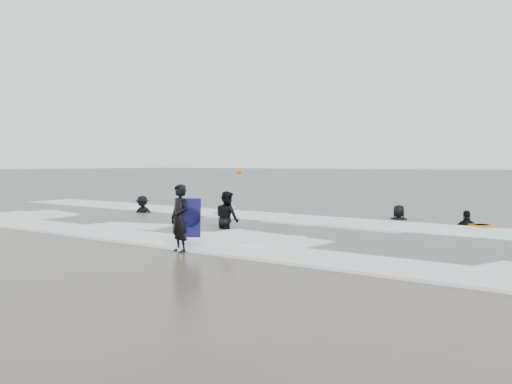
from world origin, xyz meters
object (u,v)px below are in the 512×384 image
Objects in this scene: surfer_breaker at (143,214)px; buoy at (239,172)px; surfer_centre at (180,251)px; surfer_wading at (227,230)px; surfer_right_near at (467,227)px; surfer_right_far at (399,221)px.

buoy is (-44.33, 66.34, 0.42)m from surfer_breaker.
surfer_wading is (-1.51, 3.83, 0.00)m from surfer_centre.
surfer_wading reaches higher than surfer_centre.
surfer_breaker is 12.89m from surfer_right_near.
surfer_centre is at bearing 38.83° from surfer_right_near.
surfer_centre is 0.98× the size of surfer_right_near.
surfer_wading is 1.06× the size of surfer_right_near.
surfer_right_far is (9.92, 3.78, 0.00)m from surfer_breaker.
surfer_right_far is at bearing 91.59° from surfer_centre.
surfer_right_far is at bearing -32.50° from surfer_right_near.
surfer_right_far reaches higher than surfer_right_near.
surfer_right_far is (3.80, 5.69, 0.00)m from surfer_wading.
surfer_wading is 1.03× the size of surfer_right_far.
surfer_breaker is 1.00× the size of buoy.
buoy reaches higher than surfer_centre.
surfer_centre is 0.92× the size of surfer_wading.
surfer_wading is at bearing 41.24° from surfer_right_far.
surfer_right_near is 1.05× the size of buoy.
surfer_centre is at bearing -60.71° from surfer_breaker.
buoy is at bearing -64.08° from surfer_right_far.
surfer_right_near is 2.55m from surfer_right_far.
surfer_centre is 1.03× the size of surfer_breaker.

